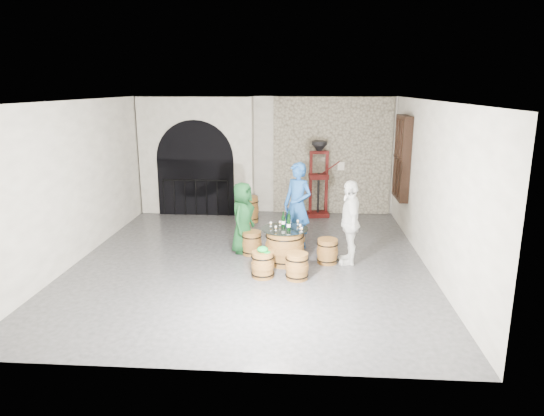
# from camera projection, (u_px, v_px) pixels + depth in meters

# --- Properties ---
(ground) EXTENTS (8.00, 8.00, 0.00)m
(ground) POSITION_uv_depth(u_px,v_px,m) (251.00, 260.00, 9.94)
(ground) COLOR #303033
(ground) RESTS_ON ground
(wall_back) EXTENTS (8.00, 0.00, 8.00)m
(wall_back) POSITION_uv_depth(u_px,v_px,m) (267.00, 155.00, 13.42)
(wall_back) COLOR silver
(wall_back) RESTS_ON ground
(wall_front) EXTENTS (8.00, 0.00, 8.00)m
(wall_front) POSITION_uv_depth(u_px,v_px,m) (211.00, 250.00, 5.68)
(wall_front) COLOR silver
(wall_front) RESTS_ON ground
(wall_left) EXTENTS (0.00, 8.00, 8.00)m
(wall_left) POSITION_uv_depth(u_px,v_px,m) (78.00, 181.00, 9.79)
(wall_left) COLOR silver
(wall_left) RESTS_ON ground
(wall_right) EXTENTS (0.00, 8.00, 8.00)m
(wall_right) POSITION_uv_depth(u_px,v_px,m) (431.00, 186.00, 9.31)
(wall_right) COLOR silver
(wall_right) RESTS_ON ground
(ceiling) EXTENTS (8.00, 8.00, 0.00)m
(ceiling) POSITION_uv_depth(u_px,v_px,m) (249.00, 100.00, 9.16)
(ceiling) COLOR beige
(ceiling) RESTS_ON wall_back
(stone_facing_panel) EXTENTS (3.20, 0.12, 3.18)m
(stone_facing_panel) POSITION_uv_depth(u_px,v_px,m) (332.00, 156.00, 13.24)
(stone_facing_panel) COLOR #A0987F
(stone_facing_panel) RESTS_ON ground
(arched_opening) EXTENTS (3.10, 0.60, 3.19)m
(arched_opening) POSITION_uv_depth(u_px,v_px,m) (197.00, 157.00, 13.30)
(arched_opening) COLOR silver
(arched_opening) RESTS_ON ground
(shuttered_window) EXTENTS (0.23, 1.10, 2.00)m
(shuttered_window) POSITION_uv_depth(u_px,v_px,m) (402.00, 158.00, 11.59)
(shuttered_window) COLOR black
(shuttered_window) RESTS_ON wall_right
(barrel_table) EXTENTS (0.94, 0.94, 0.73)m
(barrel_table) POSITION_uv_depth(u_px,v_px,m) (285.00, 246.00, 9.69)
(barrel_table) COLOR brown
(barrel_table) RESTS_ON ground
(barrel_stool_left) EXTENTS (0.44, 0.44, 0.50)m
(barrel_stool_left) POSITION_uv_depth(u_px,v_px,m) (252.00, 243.00, 10.23)
(barrel_stool_left) COLOR brown
(barrel_stool_left) RESTS_ON ground
(barrel_stool_far) EXTENTS (0.44, 0.44, 0.50)m
(barrel_stool_far) POSITION_uv_depth(u_px,v_px,m) (295.00, 239.00, 10.52)
(barrel_stool_far) COLOR brown
(barrel_stool_far) RESTS_ON ground
(barrel_stool_right) EXTENTS (0.44, 0.44, 0.50)m
(barrel_stool_right) POSITION_uv_depth(u_px,v_px,m) (327.00, 251.00, 9.72)
(barrel_stool_right) COLOR brown
(barrel_stool_right) RESTS_ON ground
(barrel_stool_near_right) EXTENTS (0.44, 0.44, 0.50)m
(barrel_stool_near_right) POSITION_uv_depth(u_px,v_px,m) (297.00, 266.00, 8.91)
(barrel_stool_near_right) COLOR brown
(barrel_stool_near_right) RESTS_ON ground
(barrel_stool_near_left) EXTENTS (0.44, 0.44, 0.50)m
(barrel_stool_near_left) POSITION_uv_depth(u_px,v_px,m) (263.00, 265.00, 8.99)
(barrel_stool_near_left) COLOR brown
(barrel_stool_near_left) RESTS_ON ground
(green_cap) EXTENTS (0.25, 0.20, 0.11)m
(green_cap) POSITION_uv_depth(u_px,v_px,m) (263.00, 250.00, 8.92)
(green_cap) COLOR #0C8B2B
(green_cap) RESTS_ON barrel_stool_near_left
(person_green) EXTENTS (0.66, 0.84, 1.52)m
(person_green) POSITION_uv_depth(u_px,v_px,m) (243.00, 218.00, 10.24)
(person_green) COLOR #113D1A
(person_green) RESTS_ON ground
(person_blue) EXTENTS (0.82, 0.77, 1.89)m
(person_blue) POSITION_uv_depth(u_px,v_px,m) (298.00, 206.00, 10.52)
(person_blue) COLOR #1A4A93
(person_blue) RESTS_ON ground
(person_white) EXTENTS (0.46, 1.01, 1.70)m
(person_white) POSITION_uv_depth(u_px,v_px,m) (350.00, 222.00, 9.58)
(person_white) COLOR silver
(person_white) RESTS_ON ground
(wine_bottle_left) EXTENTS (0.08, 0.08, 0.32)m
(wine_bottle_left) POSITION_uv_depth(u_px,v_px,m) (283.00, 221.00, 9.64)
(wine_bottle_left) COLOR black
(wine_bottle_left) RESTS_ON barrel_table
(wine_bottle_center) EXTENTS (0.08, 0.08, 0.32)m
(wine_bottle_center) POSITION_uv_depth(u_px,v_px,m) (289.00, 224.00, 9.44)
(wine_bottle_center) COLOR black
(wine_bottle_center) RESTS_ON barrel_table
(wine_bottle_right) EXTENTS (0.08, 0.08, 0.32)m
(wine_bottle_right) POSITION_uv_depth(u_px,v_px,m) (289.00, 220.00, 9.73)
(wine_bottle_right) COLOR black
(wine_bottle_right) RESTS_ON barrel_table
(tasting_glass_a) EXTENTS (0.05, 0.05, 0.10)m
(tasting_glass_a) POSITION_uv_depth(u_px,v_px,m) (276.00, 228.00, 9.44)
(tasting_glass_a) COLOR #BF7525
(tasting_glass_a) RESTS_ON barrel_table
(tasting_glass_b) EXTENTS (0.05, 0.05, 0.10)m
(tasting_glass_b) POSITION_uv_depth(u_px,v_px,m) (300.00, 226.00, 9.56)
(tasting_glass_b) COLOR #BF7525
(tasting_glass_b) RESTS_ON barrel_table
(tasting_glass_c) EXTENTS (0.05, 0.05, 0.10)m
(tasting_glass_c) POSITION_uv_depth(u_px,v_px,m) (280.00, 223.00, 9.78)
(tasting_glass_c) COLOR #BF7525
(tasting_glass_c) RESTS_ON barrel_table
(tasting_glass_d) EXTENTS (0.05, 0.05, 0.10)m
(tasting_glass_d) POSITION_uv_depth(u_px,v_px,m) (298.00, 222.00, 9.86)
(tasting_glass_d) COLOR #BF7525
(tasting_glass_d) RESTS_ON barrel_table
(tasting_glass_e) EXTENTS (0.05, 0.05, 0.10)m
(tasting_glass_e) POSITION_uv_depth(u_px,v_px,m) (302.00, 230.00, 9.35)
(tasting_glass_e) COLOR #BF7525
(tasting_glass_e) RESTS_ON barrel_table
(tasting_glass_f) EXTENTS (0.05, 0.05, 0.10)m
(tasting_glass_f) POSITION_uv_depth(u_px,v_px,m) (271.00, 224.00, 9.71)
(tasting_glass_f) COLOR #BF7525
(tasting_glass_f) RESTS_ON barrel_table
(side_barrel) EXTENTS (0.51, 0.51, 0.68)m
(side_barrel) POSITION_uv_depth(u_px,v_px,m) (249.00, 209.00, 12.66)
(side_barrel) COLOR brown
(side_barrel) RESTS_ON ground
(corking_press) EXTENTS (0.87, 0.53, 2.05)m
(corking_press) POSITION_uv_depth(u_px,v_px,m) (319.00, 173.00, 13.00)
(corking_press) COLOR #52120D
(corking_press) RESTS_ON ground
(control_box) EXTENTS (0.18, 0.10, 0.22)m
(control_box) POSITION_uv_depth(u_px,v_px,m) (341.00, 166.00, 13.20)
(control_box) COLOR silver
(control_box) RESTS_ON wall_back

